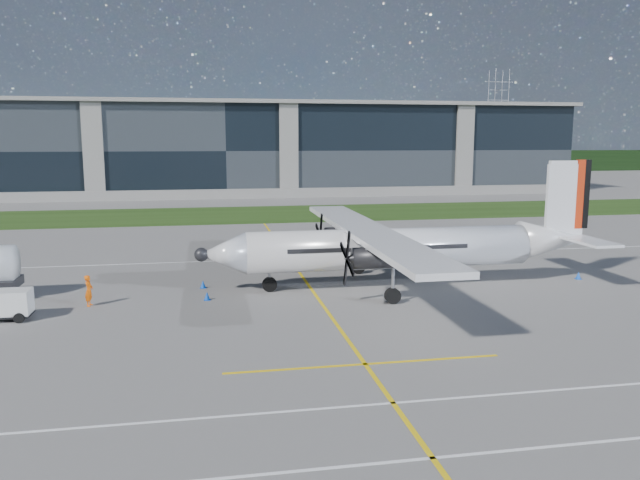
% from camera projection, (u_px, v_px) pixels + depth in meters
% --- Properties ---
extents(ground, '(400.00, 400.00, 0.00)m').
position_uv_depth(ground, '(237.00, 223.00, 70.52)').
color(ground, '#605E5B').
rests_on(ground, ground).
extents(grass_strip, '(400.00, 18.00, 0.04)m').
position_uv_depth(grass_strip, '(234.00, 215.00, 78.28)').
color(grass_strip, '#1E390F').
rests_on(grass_strip, ground).
extents(terminal_building, '(120.00, 20.00, 15.00)m').
position_uv_depth(terminal_building, '(224.00, 150.00, 108.13)').
color(terminal_building, black).
rests_on(terminal_building, ground).
extents(tree_line, '(400.00, 6.00, 6.00)m').
position_uv_depth(tree_line, '(217.00, 163.00, 167.08)').
color(tree_line, black).
rests_on(tree_line, ground).
extents(pylon_east, '(9.00, 4.60, 30.00)m').
position_uv_depth(pylon_east, '(497.00, 120.00, 190.13)').
color(pylon_east, gray).
rests_on(pylon_east, ground).
extents(yellow_taxiway_centerline, '(0.20, 70.00, 0.01)m').
position_uv_depth(yellow_taxiway_centerline, '(305.00, 281.00, 41.94)').
color(yellow_taxiway_centerline, yellow).
rests_on(yellow_taxiway_centerline, ground).
extents(white_lane_line, '(90.00, 0.15, 0.01)m').
position_uv_depth(white_lane_line, '(335.00, 468.00, 18.11)').
color(white_lane_line, white).
rests_on(white_lane_line, ground).
extents(turboprop_aircraft, '(25.93, 26.90, 8.07)m').
position_uv_depth(turboprop_aircraft, '(403.00, 224.00, 39.86)').
color(turboprop_aircraft, silver).
rests_on(turboprop_aircraft, ground).
extents(baggage_tug, '(2.65, 1.59, 1.59)m').
position_uv_depth(baggage_tug, '(6.00, 305.00, 32.77)').
color(baggage_tug, silver).
rests_on(baggage_tug, ground).
extents(ground_crew_person, '(0.70, 0.90, 2.05)m').
position_uv_depth(ground_crew_person, '(89.00, 288.00, 35.49)').
color(ground_crew_person, '#F25907').
rests_on(ground_crew_person, ground).
extents(safety_cone_stbdwing, '(0.36, 0.36, 0.50)m').
position_uv_depth(safety_cone_stbdwing, '(325.00, 249.00, 52.70)').
color(safety_cone_stbdwing, blue).
rests_on(safety_cone_stbdwing, ground).
extents(safety_cone_nose_stbd, '(0.36, 0.36, 0.50)m').
position_uv_depth(safety_cone_nose_stbd, '(203.00, 284.00, 39.86)').
color(safety_cone_nose_stbd, blue).
rests_on(safety_cone_nose_stbd, ground).
extents(safety_cone_nose_port, '(0.36, 0.36, 0.50)m').
position_uv_depth(safety_cone_nose_port, '(207.00, 296.00, 36.89)').
color(safety_cone_nose_port, blue).
rests_on(safety_cone_nose_port, ground).
extents(safety_cone_tail, '(0.36, 0.36, 0.50)m').
position_uv_depth(safety_cone_tail, '(578.00, 275.00, 42.39)').
color(safety_cone_tail, blue).
rests_on(safety_cone_tail, ground).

